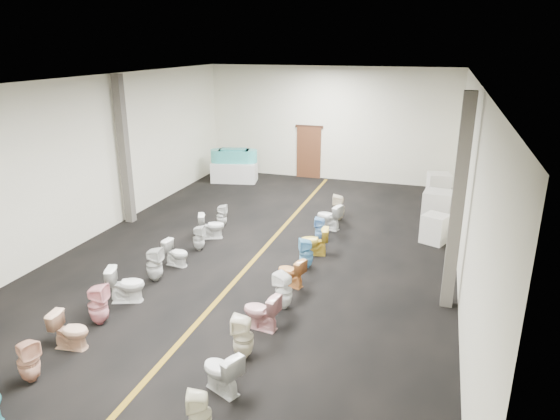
{
  "coord_description": "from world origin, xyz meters",
  "views": [
    {
      "loc": [
        4.27,
        -11.66,
        5.35
      ],
      "look_at": [
        0.19,
        1.0,
        0.87
      ],
      "focal_mm": 32.0,
      "sensor_mm": 36.0,
      "label": 1
    }
  ],
  "objects_px": {
    "toilet_left_4": "(126,284)",
    "toilet_right_10": "(339,208)",
    "toilet_left_9": "(222,216)",
    "toilet_right_0": "(200,414)",
    "toilet_right_5": "(291,272)",
    "toilet_right_2": "(243,337)",
    "toilet_right_4": "(284,291)",
    "toilet_right_6": "(306,253)",
    "toilet_left_6": "(176,253)",
    "toilet_left_1": "(28,361)",
    "toilet_left_2": "(70,330)",
    "display_table": "(234,172)",
    "toilet_right_9": "(329,217)",
    "toilet_left_3": "(98,305)",
    "toilet_left_8": "(212,226)",
    "appliance_crate_c": "(437,203)",
    "toilet_right_3": "(261,311)",
    "appliance_crate_d": "(438,188)",
    "appliance_crate_a": "(435,229)",
    "toilet_right_7": "(314,241)",
    "appliance_crate_b": "(437,209)",
    "toilet_left_7": "(199,238)",
    "toilet_right_8": "(320,229)",
    "toilet_right_1": "(221,371)",
    "toilet_left_5": "(154,264)"
  },
  "relations": [
    {
      "from": "toilet_right_3",
      "to": "toilet_right_6",
      "type": "bearing_deg",
      "value": -174.23
    },
    {
      "from": "toilet_right_5",
      "to": "toilet_right_2",
      "type": "bearing_deg",
      "value": 16.63
    },
    {
      "from": "toilet_left_3",
      "to": "toilet_left_8",
      "type": "xyz_separation_m",
      "value": [
        0.15,
        4.91,
        -0.06
      ]
    },
    {
      "from": "appliance_crate_b",
      "to": "toilet_right_8",
      "type": "xyz_separation_m",
      "value": [
        -3.07,
        -2.26,
        -0.2
      ]
    },
    {
      "from": "toilet_right_4",
      "to": "toilet_right_6",
      "type": "height_order",
      "value": "toilet_right_4"
    },
    {
      "from": "display_table",
      "to": "toilet_left_4",
      "type": "distance_m",
      "value": 9.98
    },
    {
      "from": "appliance_crate_c",
      "to": "toilet_left_1",
      "type": "height_order",
      "value": "toilet_left_1"
    },
    {
      "from": "toilet_right_8",
      "to": "appliance_crate_a",
      "type": "bearing_deg",
      "value": 101.15
    },
    {
      "from": "appliance_crate_b",
      "to": "appliance_crate_c",
      "type": "relative_size",
      "value": 1.47
    },
    {
      "from": "appliance_crate_b",
      "to": "toilet_left_7",
      "type": "xyz_separation_m",
      "value": [
        -6.05,
        -3.89,
        -0.21
      ]
    },
    {
      "from": "toilet_left_5",
      "to": "toilet_left_7",
      "type": "distance_m",
      "value": 1.99
    },
    {
      "from": "toilet_right_2",
      "to": "toilet_right_8",
      "type": "relative_size",
      "value": 1.17
    },
    {
      "from": "toilet_left_1",
      "to": "toilet_left_2",
      "type": "bearing_deg",
      "value": 20.44
    },
    {
      "from": "appliance_crate_a",
      "to": "toilet_left_4",
      "type": "relative_size",
      "value": 1.02
    },
    {
      "from": "appliance_crate_c",
      "to": "toilet_right_3",
      "type": "height_order",
      "value": "same"
    },
    {
      "from": "toilet_left_2",
      "to": "toilet_left_4",
      "type": "relative_size",
      "value": 0.9
    },
    {
      "from": "appliance_crate_d",
      "to": "toilet_right_2",
      "type": "bearing_deg",
      "value": -106.25
    },
    {
      "from": "appliance_crate_d",
      "to": "toilet_left_7",
      "type": "bearing_deg",
      "value": -133.19
    },
    {
      "from": "appliance_crate_d",
      "to": "toilet_right_8",
      "type": "distance_m",
      "value": 5.71
    },
    {
      "from": "toilet_left_6",
      "to": "toilet_right_7",
      "type": "xyz_separation_m",
      "value": [
        3.14,
        1.72,
        0.05
      ]
    },
    {
      "from": "toilet_right_9",
      "to": "toilet_left_4",
      "type": "bearing_deg",
      "value": -12.22
    },
    {
      "from": "toilet_right_4",
      "to": "toilet_right_1",
      "type": "bearing_deg",
      "value": 20.97
    },
    {
      "from": "toilet_left_6",
      "to": "toilet_right_0",
      "type": "bearing_deg",
      "value": -141.54
    },
    {
      "from": "toilet_right_6",
      "to": "appliance_crate_a",
      "type": "bearing_deg",
      "value": 109.27
    },
    {
      "from": "toilet_left_2",
      "to": "toilet_left_6",
      "type": "relative_size",
      "value": 1.08
    },
    {
      "from": "appliance_crate_b",
      "to": "toilet_right_10",
      "type": "relative_size",
      "value": 1.35
    },
    {
      "from": "appliance_crate_c",
      "to": "toilet_right_0",
      "type": "bearing_deg",
      "value": -104.91
    },
    {
      "from": "appliance_crate_a",
      "to": "toilet_right_9",
      "type": "distance_m",
      "value": 3.06
    },
    {
      "from": "toilet_left_5",
      "to": "toilet_right_6",
      "type": "xyz_separation_m",
      "value": [
        3.21,
        1.78,
        -0.03
      ]
    },
    {
      "from": "toilet_left_8",
      "to": "toilet_right_3",
      "type": "distance_m",
      "value": 5.06
    },
    {
      "from": "toilet_left_3",
      "to": "toilet_left_9",
      "type": "bearing_deg",
      "value": -11.11
    },
    {
      "from": "toilet_left_4",
      "to": "toilet_right_10",
      "type": "xyz_separation_m",
      "value": [
        3.32,
        6.57,
        0.02
      ]
    },
    {
      "from": "toilet_right_0",
      "to": "toilet_left_8",
      "type": "bearing_deg",
      "value": -177.47
    },
    {
      "from": "toilet_right_7",
      "to": "toilet_right_9",
      "type": "distance_m",
      "value": 1.99
    },
    {
      "from": "toilet_left_7",
      "to": "toilet_left_4",
      "type": "bearing_deg",
      "value": 170.18
    },
    {
      "from": "appliance_crate_d",
      "to": "toilet_left_8",
      "type": "relative_size",
      "value": 1.41
    },
    {
      "from": "toilet_left_8",
      "to": "appliance_crate_b",
      "type": "bearing_deg",
      "value": -88.42
    },
    {
      "from": "appliance_crate_d",
      "to": "toilet_right_2",
      "type": "xyz_separation_m",
      "value": [
        -3.09,
        -10.6,
        -0.11
      ]
    },
    {
      "from": "toilet_right_5",
      "to": "appliance_crate_a",
      "type": "bearing_deg",
      "value": 157.52
    },
    {
      "from": "toilet_right_0",
      "to": "toilet_right_4",
      "type": "bearing_deg",
      "value": 157.88
    },
    {
      "from": "toilet_left_4",
      "to": "toilet_right_6",
      "type": "height_order",
      "value": "toilet_left_4"
    },
    {
      "from": "appliance_crate_d",
      "to": "toilet_right_2",
      "type": "distance_m",
      "value": 11.04
    },
    {
      "from": "toilet_left_3",
      "to": "appliance_crate_a",
      "type": "bearing_deg",
      "value": -54.56
    },
    {
      "from": "toilet_left_7",
      "to": "toilet_right_5",
      "type": "xyz_separation_m",
      "value": [
        2.97,
        -1.24,
        -0.01
      ]
    },
    {
      "from": "appliance_crate_b",
      "to": "appliance_crate_d",
      "type": "bearing_deg",
      "value": 90.0
    },
    {
      "from": "appliance_crate_d",
      "to": "appliance_crate_c",
      "type": "bearing_deg",
      "value": -90.0
    },
    {
      "from": "toilet_left_1",
      "to": "toilet_left_6",
      "type": "bearing_deg",
      "value": 18.99
    },
    {
      "from": "toilet_right_6",
      "to": "toilet_right_7",
      "type": "bearing_deg",
      "value": 157.78
    },
    {
      "from": "toilet_left_9",
      "to": "toilet_right_0",
      "type": "height_order",
      "value": "toilet_right_0"
    },
    {
      "from": "toilet_left_7",
      "to": "toilet_right_8",
      "type": "distance_m",
      "value": 3.4
    }
  ]
}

